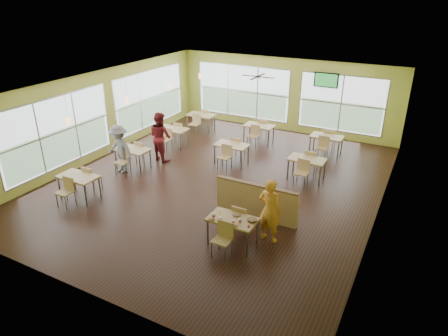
{
  "coord_description": "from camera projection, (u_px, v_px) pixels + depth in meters",
  "views": [
    {
      "loc": [
        5.72,
        -10.5,
        5.9
      ],
      "look_at": [
        0.65,
        -0.89,
        0.98
      ],
      "focal_mm": 32.0,
      "sensor_mm": 36.0,
      "label": 1
    }
  ],
  "objects": [
    {
      "name": "food_basket",
      "position": [
        252.0,
        220.0,
        9.63
      ],
      "size": [
        0.25,
        0.25,
        0.06
      ],
      "color": "black",
      "rests_on": "main_table"
    },
    {
      "name": "window_bays",
      "position": [
        198.0,
        106.0,
        16.32
      ],
      "size": [
        9.24,
        10.24,
        2.38
      ],
      "color": "white",
      "rests_on": "room"
    },
    {
      "name": "cup_yellow",
      "position": [
        220.0,
        219.0,
        9.6
      ],
      "size": [
        0.09,
        0.09,
        0.34
      ],
      "color": "white",
      "rests_on": "main_table"
    },
    {
      "name": "cup_red_far",
      "position": [
        240.0,
        221.0,
        9.54
      ],
      "size": [
        0.09,
        0.09,
        0.31
      ],
      "color": "white",
      "rests_on": "main_table"
    },
    {
      "name": "main_table",
      "position": [
        232.0,
        223.0,
        9.79
      ],
      "size": [
        1.22,
        1.52,
        0.87
      ],
      "color": "tan",
      "rests_on": "floor"
    },
    {
      "name": "ceiling_fan",
      "position": [
        258.0,
        76.0,
        14.52
      ],
      "size": [
        1.25,
        1.25,
        0.29
      ],
      "color": "#2D2119",
      "rests_on": "ceiling"
    },
    {
      "name": "pendant_lights",
      "position": [
        149.0,
        94.0,
        14.21
      ],
      "size": [
        0.11,
        7.31,
        0.86
      ],
      "color": "#2D2119",
      "rests_on": "ceiling"
    },
    {
      "name": "dining_tables",
      "position": [
        216.0,
        142.0,
        14.89
      ],
      "size": [
        6.92,
        8.72,
        0.87
      ],
      "color": "tan",
      "rests_on": "floor"
    },
    {
      "name": "tv_backwall",
      "position": [
        326.0,
        80.0,
        16.3
      ],
      "size": [
        1.0,
        0.07,
        0.6
      ],
      "color": "black",
      "rests_on": "wall_back"
    },
    {
      "name": "man_plaid",
      "position": [
        270.0,
        210.0,
        9.9
      ],
      "size": [
        0.68,
        0.49,
        1.71
      ],
      "primitive_type": "imported",
      "rotation": [
        0.0,
        0.0,
        3.0
      ],
      "color": "orange",
      "rests_on": "floor"
    },
    {
      "name": "ketchup_cup",
      "position": [
        249.0,
        226.0,
        9.4
      ],
      "size": [
        0.06,
        0.06,
        0.03
      ],
      "primitive_type": "cylinder",
      "color": "#A4050F",
      "rests_on": "main_table"
    },
    {
      "name": "patron_grey",
      "position": [
        120.0,
        149.0,
        13.66
      ],
      "size": [
        1.21,
        0.85,
        1.71
      ],
      "primitive_type": "imported",
      "rotation": [
        0.0,
        0.0,
        -0.2
      ],
      "color": "slate",
      "rests_on": "floor"
    },
    {
      "name": "cup_blue",
      "position": [
        214.0,
        215.0,
        9.75
      ],
      "size": [
        0.1,
        0.1,
        0.35
      ],
      "color": "white",
      "rests_on": "main_table"
    },
    {
      "name": "half_wall_divider",
      "position": [
        256.0,
        201.0,
        11.01
      ],
      "size": [
        2.4,
        0.14,
        1.04
      ],
      "color": "tan",
      "rests_on": "floor"
    },
    {
      "name": "room",
      "position": [
        219.0,
        136.0,
        12.66
      ],
      "size": [
        12.0,
        12.04,
        3.2
      ],
      "color": "black",
      "rests_on": "ground"
    },
    {
      "name": "wrapper_left",
      "position": [
        211.0,
        219.0,
        9.68
      ],
      "size": [
        0.18,
        0.17,
        0.04
      ],
      "primitive_type": "ellipsoid",
      "rotation": [
        0.0,
        0.0,
        -0.18
      ],
      "color": "#9C744B",
      "rests_on": "main_table"
    },
    {
      "name": "cup_red_near",
      "position": [
        233.0,
        222.0,
        9.5
      ],
      "size": [
        0.08,
        0.08,
        0.3
      ],
      "color": "white",
      "rests_on": "main_table"
    },
    {
      "name": "wrapper_right",
      "position": [
        235.0,
        226.0,
        9.42
      ],
      "size": [
        0.14,
        0.13,
        0.03
      ],
      "primitive_type": "ellipsoid",
      "rotation": [
        0.0,
        0.0,
        0.09
      ],
      "color": "#9C744B",
      "rests_on": "main_table"
    },
    {
      "name": "wrapper_mid",
      "position": [
        237.0,
        215.0,
        9.85
      ],
      "size": [
        0.22,
        0.21,
        0.05
      ],
      "primitive_type": "ellipsoid",
      "rotation": [
        0.0,
        0.0,
        -0.3
      ],
      "color": "#9C744B",
      "rests_on": "main_table"
    },
    {
      "name": "patron_maroon",
      "position": [
        160.0,
        136.0,
        14.63
      ],
      "size": [
        1.04,
        0.9,
        1.83
      ],
      "primitive_type": "imported",
      "rotation": [
        0.0,
        0.0,
        2.88
      ],
      "color": "maroon",
      "rests_on": "floor"
    }
  ]
}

